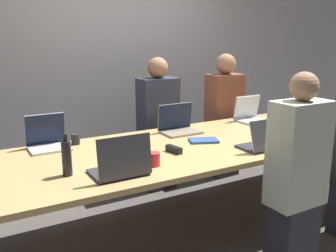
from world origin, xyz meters
TOP-DOWN VIEW (x-y plane):
  - ground_plane at (0.00, 0.00)m, footprint 24.00×24.00m
  - curtain_wall at (0.00, 1.69)m, footprint 12.00×0.06m
  - conference_table at (0.00, 0.00)m, footprint 3.65×1.20m
  - laptop_near_midright at (0.39, -0.41)m, footprint 0.31×0.25m
  - person_near_midright at (0.35, -0.81)m, footprint 0.40×0.24m
  - laptop_far_right at (1.00, 0.41)m, footprint 0.32×0.26m
  - person_far_right at (1.01, 0.85)m, footprint 0.40×0.24m
  - bottle_far_right at (1.26, 0.27)m, footprint 0.06×0.06m
  - laptop_near_right at (0.99, -0.38)m, footprint 0.35×0.25m
  - bottle_near_right at (0.69, -0.28)m, footprint 0.07×0.07m
  - laptop_far_center at (0.10, 0.38)m, footprint 0.35×0.26m
  - person_far_center at (0.16, 0.89)m, footprint 0.40×0.24m
  - laptop_near_left at (-0.80, -0.40)m, footprint 0.35×0.27m
  - cup_near_left at (-0.52, -0.32)m, footprint 0.08×0.08m
  - bottle_near_left at (-1.09, -0.21)m, footprint 0.06×0.06m
  - laptop_far_left at (-1.06, 0.47)m, footprint 0.31×0.26m
  - cup_far_left at (-0.84, 0.46)m, footprint 0.07×0.07m
  - stapler at (-0.25, -0.14)m, footprint 0.07×0.16m
  - notebook at (0.12, -0.00)m, footprint 0.28×0.23m

SIDE VIEW (x-z plane):
  - ground_plane at x=0.00m, z-range 0.00..0.00m
  - person_near_midright at x=0.35m, z-range -0.02..1.36m
  - person_far_center at x=0.16m, z-range -0.02..1.38m
  - conference_table at x=0.00m, z-range 0.32..1.05m
  - person_far_right at x=1.01m, z-range -0.01..1.40m
  - notebook at x=0.12m, z-range 0.74..0.76m
  - stapler at x=-0.25m, z-range 0.74..0.79m
  - cup_far_left at x=-0.84m, z-range 0.74..0.83m
  - cup_near_left at x=-0.52m, z-range 0.74..0.83m
  - laptop_near_right at x=0.99m, z-range 0.69..0.93m
  - laptop_near_midright at x=0.39m, z-range 0.69..0.93m
  - laptop_far_right at x=1.00m, z-range 0.68..0.94m
  - laptop_far_center at x=0.10m, z-range 0.68..0.94m
  - laptop_far_left at x=-1.06m, z-range 0.68..0.95m
  - laptop_near_left at x=-0.80m, z-range 0.68..0.96m
  - bottle_near_right at x=0.69m, z-range 0.72..0.94m
  - bottle_far_right at x=1.26m, z-range 0.72..0.94m
  - bottle_near_left at x=-1.09m, z-range 0.72..1.00m
  - curtain_wall at x=0.00m, z-range 0.00..2.80m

